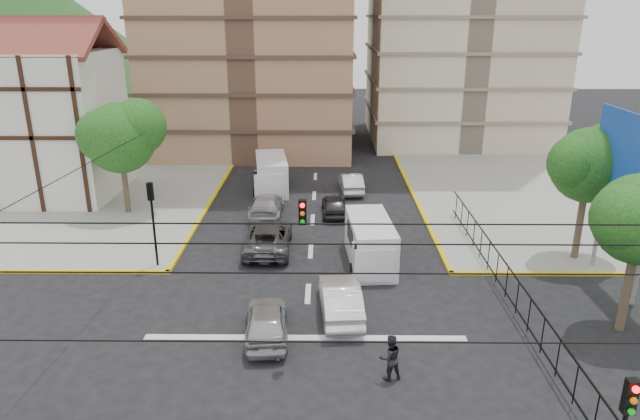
{
  "coord_description": "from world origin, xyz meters",
  "views": [
    {
      "loc": [
        0.79,
        -18.79,
        12.43
      ],
      "look_at": [
        0.56,
        5.4,
        4.0
      ],
      "focal_mm": 32.0,
      "sensor_mm": 36.0,
      "label": 1
    }
  ],
  "objects_px": {
    "van_left_lane": "(271,175)",
    "car_white_front_right": "(340,299)",
    "van_right_lane": "(370,245)",
    "traffic_light_nw": "(152,210)",
    "car_silver_front_left": "(266,320)",
    "pedestrian_crosswalk": "(390,358)"
  },
  "relations": [
    {
      "from": "van_left_lane",
      "to": "car_white_front_right",
      "type": "xyz_separation_m",
      "value": [
        4.61,
        -17.99,
        -0.43
      ]
    },
    {
      "from": "van_right_lane",
      "to": "car_white_front_right",
      "type": "bearing_deg",
      "value": -112.55
    },
    {
      "from": "van_left_lane",
      "to": "car_silver_front_left",
      "type": "relative_size",
      "value": 1.34
    },
    {
      "from": "van_right_lane",
      "to": "pedestrian_crosswalk",
      "type": "relative_size",
      "value": 3.1
    },
    {
      "from": "traffic_light_nw",
      "to": "van_left_lane",
      "type": "xyz_separation_m",
      "value": [
        4.65,
        13.28,
        -1.92
      ]
    },
    {
      "from": "car_silver_front_left",
      "to": "car_white_front_right",
      "type": "distance_m",
      "value": 3.5
    },
    {
      "from": "van_left_lane",
      "to": "van_right_lane",
      "type": "bearing_deg",
      "value": -71.77
    },
    {
      "from": "van_right_lane",
      "to": "car_silver_front_left",
      "type": "bearing_deg",
      "value": -128.79
    },
    {
      "from": "van_left_lane",
      "to": "car_white_front_right",
      "type": "bearing_deg",
      "value": -83.33
    },
    {
      "from": "van_right_lane",
      "to": "car_silver_front_left",
      "type": "xyz_separation_m",
      "value": [
        -4.68,
        -6.86,
        -0.43
      ]
    },
    {
      "from": "van_right_lane",
      "to": "pedestrian_crosswalk",
      "type": "height_order",
      "value": "van_right_lane"
    },
    {
      "from": "van_left_lane",
      "to": "car_white_front_right",
      "type": "distance_m",
      "value": 18.57
    },
    {
      "from": "traffic_light_nw",
      "to": "car_silver_front_left",
      "type": "xyz_separation_m",
      "value": [
        6.24,
        -6.48,
        -2.39
      ]
    },
    {
      "from": "traffic_light_nw",
      "to": "pedestrian_crosswalk",
      "type": "xyz_separation_m",
      "value": [
        10.9,
        -9.26,
        -2.24
      ]
    },
    {
      "from": "van_right_lane",
      "to": "van_left_lane",
      "type": "bearing_deg",
      "value": 111.4
    },
    {
      "from": "traffic_light_nw",
      "to": "van_right_lane",
      "type": "bearing_deg",
      "value": 2.02
    },
    {
      "from": "car_silver_front_left",
      "to": "van_left_lane",
      "type": "bearing_deg",
      "value": -90.4
    },
    {
      "from": "pedestrian_crosswalk",
      "to": "car_silver_front_left",
      "type": "bearing_deg",
      "value": -48.62
    },
    {
      "from": "traffic_light_nw",
      "to": "car_white_front_right",
      "type": "xyz_separation_m",
      "value": [
        9.26,
        -4.71,
        -2.35
      ]
    },
    {
      "from": "car_silver_front_left",
      "to": "pedestrian_crosswalk",
      "type": "height_order",
      "value": "pedestrian_crosswalk"
    },
    {
      "from": "traffic_light_nw",
      "to": "van_left_lane",
      "type": "bearing_deg",
      "value": 70.69
    },
    {
      "from": "car_white_front_right",
      "to": "van_right_lane",
      "type": "bearing_deg",
      "value": -112.41
    }
  ]
}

